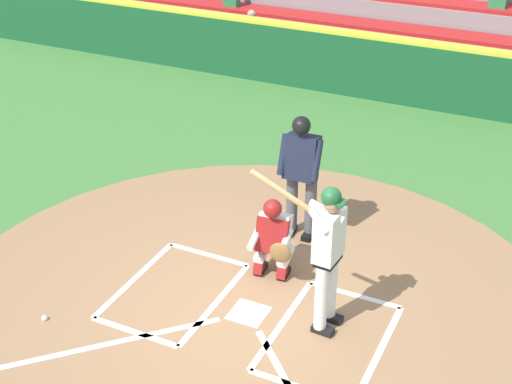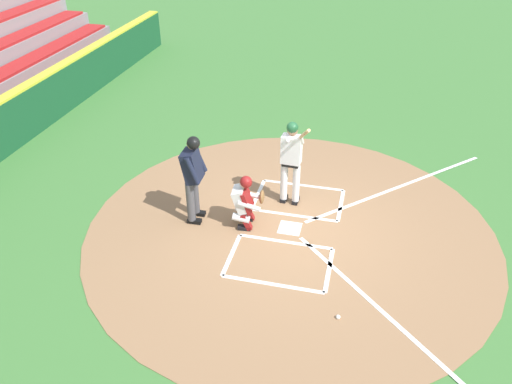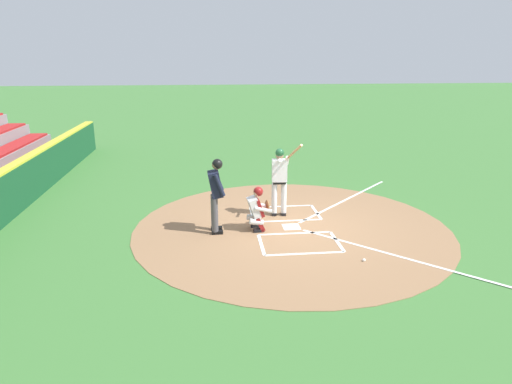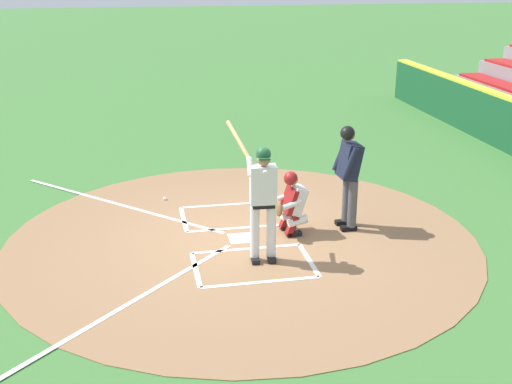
{
  "view_description": "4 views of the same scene",
  "coord_description": "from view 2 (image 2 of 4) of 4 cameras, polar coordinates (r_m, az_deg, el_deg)",
  "views": [
    {
      "loc": [
        -3.15,
        6.37,
        5.64
      ],
      "look_at": [
        0.25,
        -0.73,
        1.27
      ],
      "focal_mm": 51.55,
      "sensor_mm": 36.0,
      "label": 1
    },
    {
      "loc": [
        7.96,
        1.25,
        6.02
      ],
      "look_at": [
        0.37,
        -0.6,
        1.01
      ],
      "focal_mm": 35.49,
      "sensor_mm": 36.0,
      "label": 2
    },
    {
      "loc": [
        10.65,
        -2.06,
        4.21
      ],
      "look_at": [
        -0.01,
        -0.91,
        0.97
      ],
      "focal_mm": 31.71,
      "sensor_mm": 36.0,
      "label": 3
    },
    {
      "loc": [
        -10.07,
        1.72,
        4.5
      ],
      "look_at": [
        -0.36,
        -0.18,
        0.97
      ],
      "focal_mm": 45.66,
      "sensor_mm": 36.0,
      "label": 4
    }
  ],
  "objects": [
    {
      "name": "ground_plane",
      "position": [
        10.06,
        3.83,
        -4.15
      ],
      "size": [
        120.0,
        120.0,
        0.0
      ],
      "primitive_type": "plane",
      "color": "#427A38"
    },
    {
      "name": "dirt_circle",
      "position": [
        10.06,
        3.83,
        -4.12
      ],
      "size": [
        8.0,
        8.0,
        0.01
      ],
      "primitive_type": "cylinder",
      "color": "#99704C",
      "rests_on": "ground"
    },
    {
      "name": "home_plate_and_chalk",
      "position": [
        9.98,
        8.82,
        -4.76
      ],
      "size": [
        7.93,
        4.91,
        0.01
      ],
      "color": "white",
      "rests_on": "dirt_circle"
    },
    {
      "name": "batter",
      "position": [
        10.24,
        4.03,
        3.88
      ],
      "size": [
        0.97,
        0.66,
        2.13
      ],
      "color": "white",
      "rests_on": "ground"
    },
    {
      "name": "catcher",
      "position": [
        9.81,
        -1.19,
        -0.92
      ],
      "size": [
        0.63,
        0.62,
        1.13
      ],
      "color": "black",
      "rests_on": "ground"
    },
    {
      "name": "plate_umpire",
      "position": [
        9.79,
        -7.13,
        2.08
      ],
      "size": [
        0.59,
        0.42,
        1.86
      ],
      "color": "#4C4C51",
      "rests_on": "ground"
    },
    {
      "name": "baseball",
      "position": [
        8.33,
        9.24,
        -13.73
      ],
      "size": [
        0.07,
        0.07,
        0.07
      ],
      "primitive_type": "sphere",
      "color": "white",
      "rests_on": "ground"
    }
  ]
}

